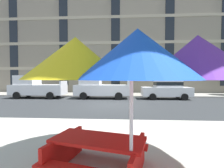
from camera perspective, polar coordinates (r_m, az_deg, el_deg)
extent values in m
plane|color=#2D3033|center=(11.82, -0.56, -7.38)|extent=(120.00, 120.00, 0.00)
cube|color=#9E998E|center=(18.55, 0.95, -3.73)|extent=(56.00, 3.60, 0.12)
cube|color=gray|center=(27.01, 1.77, 11.60)|extent=(46.62, 12.00, 12.80)
cube|color=#9E937F|center=(20.64, 1.23, 5.59)|extent=(45.69, 0.08, 0.36)
cube|color=#9E937F|center=(21.08, 1.24, 14.31)|extent=(45.69, 0.08, 0.36)
cube|color=#9E937F|center=(21.98, 1.24, 22.49)|extent=(45.69, 0.08, 0.36)
cube|color=black|center=(25.46, -31.17, 12.80)|extent=(1.10, 0.06, 11.60)
cube|color=black|center=(22.45, -16.59, 14.51)|extent=(1.10, 0.06, 11.60)
cube|color=black|center=(21.18, 1.24, 15.36)|extent=(1.10, 0.06, 11.60)
cube|color=black|center=(21.95, 19.51, 14.77)|extent=(1.10, 0.06, 11.60)
cube|color=silver|center=(17.38, -24.28, -1.80)|extent=(5.10, 1.90, 0.96)
cube|color=silver|center=(17.88, -27.45, 1.24)|extent=(1.90, 1.75, 0.90)
cube|color=silver|center=(16.34, -16.64, 0.38)|extent=(0.16, 1.75, 0.36)
cylinder|color=black|center=(17.61, -18.25, -3.23)|extent=(0.68, 0.22, 0.68)
cylinder|color=black|center=(15.87, -20.80, -3.84)|extent=(0.68, 0.22, 0.68)
cylinder|color=black|center=(19.01, -27.14, -2.97)|extent=(0.68, 0.22, 0.68)
cylinder|color=black|center=(17.41, -30.34, -3.48)|extent=(0.68, 0.22, 0.68)
cube|color=silver|center=(15.49, -3.44, -2.07)|extent=(5.10, 1.90, 0.96)
cube|color=silver|center=(15.62, -7.46, 1.37)|extent=(1.90, 1.75, 0.90)
cube|color=silver|center=(15.35, 5.74, 0.35)|extent=(0.16, 1.75, 0.36)
cylinder|color=black|center=(16.36, 2.48, -3.53)|extent=(0.68, 0.22, 0.68)
cylinder|color=black|center=(14.47, 2.34, -4.27)|extent=(0.68, 0.22, 0.68)
cylinder|color=black|center=(16.72, -8.44, -3.43)|extent=(0.68, 0.22, 0.68)
cylinder|color=black|center=(14.88, -9.96, -4.12)|extent=(0.68, 0.22, 0.68)
cube|color=silver|center=(15.91, 18.33, -2.50)|extent=(4.40, 1.76, 0.80)
cube|color=silver|center=(15.90, 18.88, 0.17)|extent=(2.30, 1.55, 0.68)
cube|color=black|center=(15.90, 18.88, 0.17)|extent=(2.32, 1.57, 0.32)
cylinder|color=black|center=(14.79, 14.05, -4.35)|extent=(0.60, 0.22, 0.60)
cylinder|color=black|center=(16.51, 12.94, -3.67)|extent=(0.60, 0.22, 0.60)
cylinder|color=black|center=(15.52, 24.03, -4.17)|extent=(0.60, 0.22, 0.60)
cylinder|color=black|center=(17.17, 21.97, -3.55)|extent=(0.60, 0.22, 0.60)
cylinder|color=#4C3823|center=(19.90, -16.82, -0.66)|extent=(0.33, 0.33, 2.03)
sphere|color=#387F33|center=(19.77, -17.83, 5.08)|extent=(1.76, 1.76, 1.76)
sphere|color=#387F33|center=(20.24, -17.18, 3.64)|extent=(1.38, 1.38, 1.38)
cylinder|color=brown|center=(18.56, 6.72, -0.58)|extent=(0.38, 0.38, 2.16)
sphere|color=#236023|center=(18.23, 6.25, 4.60)|extent=(1.94, 1.94, 1.94)
sphere|color=#236023|center=(18.50, 7.07, 6.54)|extent=(1.58, 1.58, 1.58)
cylinder|color=silver|center=(2.73, 6.76, -13.42)|extent=(0.06, 0.06, 2.44)
cone|color=#E5668C|center=(2.88, 27.27, 6.56)|extent=(1.20, 1.20, 0.51)
cone|color=orange|center=(3.45, 18.02, 5.92)|extent=(1.20, 1.20, 0.51)
cone|color=red|center=(3.64, 5.95, 5.81)|extent=(1.20, 1.20, 0.51)
cone|color=#199EB2|center=(3.39, -5.93, 6.08)|extent=(1.20, 1.20, 0.51)
cone|color=green|center=(2.77, -14.39, 6.91)|extent=(1.20, 1.20, 0.51)
cone|color=yellow|center=(2.02, -12.64, 8.76)|extent=(1.20, 1.20, 0.51)
cone|color=blue|center=(1.65, 8.88, 10.25)|extent=(1.20, 1.20, 0.51)
cone|color=#662D9E|center=(2.12, 27.70, 8.24)|extent=(1.20, 1.20, 0.51)
cone|color=#E5668C|center=(2.65, 6.86, 8.06)|extent=(1.49, 1.49, 0.59)
cube|color=red|center=(3.39, -4.86, -18.82)|extent=(1.94, 1.22, 0.06)
cube|color=red|center=(4.04, -1.21, -19.85)|extent=(1.81, 0.72, 0.05)
cube|color=red|center=(3.35, 8.99, -26.08)|extent=(0.43, 1.38, 0.74)
cube|color=red|center=(3.88, -16.37, -22.01)|extent=(0.43, 1.38, 0.74)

